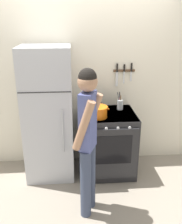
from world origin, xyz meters
TOP-DOWN VIEW (x-y plane):
  - ground_plane at (0.00, 0.00)m, footprint 14.00×14.00m
  - wall_back at (0.00, 0.03)m, footprint 10.00×0.06m
  - refrigerator at (-0.52, -0.32)m, footprint 0.64×0.67m
  - stove_range at (0.30, -0.37)m, footprint 0.74×0.72m
  - dutch_oven_pot at (0.13, -0.48)m, footprint 0.31×0.27m
  - tea_kettle at (0.15, -0.20)m, footprint 0.19×0.15m
  - utensil_jar at (0.48, -0.20)m, footprint 0.09×0.09m
  - person at (-0.04, -1.16)m, footprint 0.36×0.41m
  - wall_knife_strip at (0.56, -0.02)m, footprint 0.31×0.03m

SIDE VIEW (x-z plane):
  - ground_plane at x=0.00m, z-range 0.00..0.00m
  - stove_range at x=0.30m, z-range 0.01..0.91m
  - refrigerator at x=-0.52m, z-range 0.00..1.81m
  - person at x=-0.04m, z-range 0.12..1.80m
  - dutch_oven_pot at x=0.13m, z-range 0.89..1.06m
  - tea_kettle at x=0.15m, z-range 0.86..1.09m
  - utensil_jar at x=0.48m, z-range 0.85..1.11m
  - wall_back at x=0.00m, z-range 0.00..2.55m
  - wall_knife_strip at x=0.56m, z-range 1.25..1.59m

